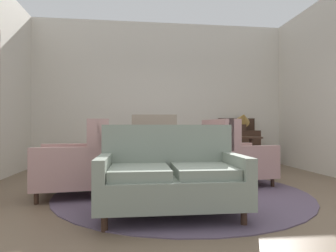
{
  "coord_description": "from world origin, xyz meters",
  "views": [
    {
      "loc": [
        -0.68,
        -3.66,
        0.9
      ],
      "look_at": [
        -0.11,
        0.91,
        0.93
      ],
      "focal_mm": 30.68,
      "sensor_mm": 36.0,
      "label": 1
    }
  ],
  "objects_px": {
    "settee": "(171,177)",
    "armchair_near_sideboard": "(155,152)",
    "armchair_foreground_right": "(234,158)",
    "porcelain_vase": "(170,146)",
    "side_table": "(251,153)",
    "gramophone": "(242,120)",
    "armchair_far_left": "(79,163)",
    "sideboard": "(239,145)",
    "coffee_table": "(167,164)"
  },
  "relations": [
    {
      "from": "settee",
      "to": "coffee_table",
      "type": "bearing_deg",
      "value": 85.61
    },
    {
      "from": "settee",
      "to": "armchair_near_sideboard",
      "type": "relative_size",
      "value": 1.31
    },
    {
      "from": "coffee_table",
      "to": "armchair_near_sideboard",
      "type": "height_order",
      "value": "armchair_near_sideboard"
    },
    {
      "from": "coffee_table",
      "to": "gramophone",
      "type": "bearing_deg",
      "value": 49.21
    },
    {
      "from": "coffee_table",
      "to": "armchair_far_left",
      "type": "relative_size",
      "value": 0.77
    },
    {
      "from": "settee",
      "to": "armchair_far_left",
      "type": "xyz_separation_m",
      "value": [
        -1.1,
        1.0,
        0.03
      ]
    },
    {
      "from": "coffee_table",
      "to": "sideboard",
      "type": "height_order",
      "value": "sideboard"
    },
    {
      "from": "armchair_far_left",
      "to": "coffee_table",
      "type": "bearing_deg",
      "value": 87.41
    },
    {
      "from": "settee",
      "to": "porcelain_vase",
      "type": "bearing_deg",
      "value": 83.62
    },
    {
      "from": "coffee_table",
      "to": "armchair_foreground_right",
      "type": "relative_size",
      "value": 0.76
    },
    {
      "from": "porcelain_vase",
      "to": "settee",
      "type": "bearing_deg",
      "value": -97.01
    },
    {
      "from": "armchair_near_sideboard",
      "to": "gramophone",
      "type": "distance_m",
      "value": 2.56
    },
    {
      "from": "settee",
      "to": "armchair_foreground_right",
      "type": "bearing_deg",
      "value": 50.81
    },
    {
      "from": "armchair_foreground_right",
      "to": "gramophone",
      "type": "height_order",
      "value": "gramophone"
    },
    {
      "from": "armchair_near_sideboard",
      "to": "sideboard",
      "type": "bearing_deg",
      "value": -139.5
    },
    {
      "from": "armchair_foreground_right",
      "to": "side_table",
      "type": "bearing_deg",
      "value": -47.22
    },
    {
      "from": "porcelain_vase",
      "to": "side_table",
      "type": "distance_m",
      "value": 2.01
    },
    {
      "from": "armchair_foreground_right",
      "to": "gramophone",
      "type": "distance_m",
      "value": 2.33
    },
    {
      "from": "settee",
      "to": "armchair_foreground_right",
      "type": "distance_m",
      "value": 1.87
    },
    {
      "from": "armchair_near_sideboard",
      "to": "side_table",
      "type": "xyz_separation_m",
      "value": [
        1.81,
        0.04,
        -0.03
      ]
    },
    {
      "from": "armchair_near_sideboard",
      "to": "settee",
      "type": "bearing_deg",
      "value": 96.94
    },
    {
      "from": "sideboard",
      "to": "settee",
      "type": "bearing_deg",
      "value": -120.59
    },
    {
      "from": "armchair_foreground_right",
      "to": "porcelain_vase",
      "type": "bearing_deg",
      "value": 97.81
    },
    {
      "from": "coffee_table",
      "to": "settee",
      "type": "height_order",
      "value": "settee"
    },
    {
      "from": "settee",
      "to": "gramophone",
      "type": "height_order",
      "value": "gramophone"
    },
    {
      "from": "side_table",
      "to": "armchair_foreground_right",
      "type": "bearing_deg",
      "value": -128.51
    },
    {
      "from": "sideboard",
      "to": "gramophone",
      "type": "height_order",
      "value": "gramophone"
    },
    {
      "from": "armchair_foreground_right",
      "to": "armchair_near_sideboard",
      "type": "relative_size",
      "value": 0.92
    },
    {
      "from": "coffee_table",
      "to": "porcelain_vase",
      "type": "relative_size",
      "value": 2.15
    },
    {
      "from": "sideboard",
      "to": "armchair_near_sideboard",
      "type": "bearing_deg",
      "value": -146.7
    },
    {
      "from": "coffee_table",
      "to": "armchair_far_left",
      "type": "distance_m",
      "value": 1.2
    },
    {
      "from": "porcelain_vase",
      "to": "settee",
      "type": "relative_size",
      "value": 0.25
    },
    {
      "from": "armchair_near_sideboard",
      "to": "gramophone",
      "type": "relative_size",
      "value": 2.23
    },
    {
      "from": "settee",
      "to": "side_table",
      "type": "distance_m",
      "value": 2.86
    },
    {
      "from": "settee",
      "to": "armchair_near_sideboard",
      "type": "xyz_separation_m",
      "value": [
        0.01,
        2.18,
        0.07
      ]
    },
    {
      "from": "armchair_near_sideboard",
      "to": "armchair_foreground_right",
      "type": "bearing_deg",
      "value": 155.11
    },
    {
      "from": "porcelain_vase",
      "to": "gramophone",
      "type": "xyz_separation_m",
      "value": [
        2.01,
        2.34,
        0.43
      ]
    },
    {
      "from": "side_table",
      "to": "sideboard",
      "type": "relative_size",
      "value": 0.65
    },
    {
      "from": "coffee_table",
      "to": "gramophone",
      "type": "xyz_separation_m",
      "value": [
        2.05,
        2.37,
        0.69
      ]
    },
    {
      "from": "coffee_table",
      "to": "gramophone",
      "type": "distance_m",
      "value": 3.21
    },
    {
      "from": "porcelain_vase",
      "to": "armchair_foreground_right",
      "type": "relative_size",
      "value": 0.35
    },
    {
      "from": "porcelain_vase",
      "to": "gramophone",
      "type": "height_order",
      "value": "gramophone"
    },
    {
      "from": "armchair_near_sideboard",
      "to": "side_table",
      "type": "height_order",
      "value": "armchair_near_sideboard"
    },
    {
      "from": "coffee_table",
      "to": "side_table",
      "type": "relative_size",
      "value": 1.08
    },
    {
      "from": "porcelain_vase",
      "to": "armchair_foreground_right",
      "type": "xyz_separation_m",
      "value": [
        1.06,
        0.31,
        -0.21
      ]
    },
    {
      "from": "coffee_table",
      "to": "armchair_far_left",
      "type": "bearing_deg",
      "value": -176.17
    },
    {
      "from": "armchair_far_left",
      "to": "porcelain_vase",
      "type": "bearing_deg",
      "value": 89.02
    },
    {
      "from": "armchair_near_sideboard",
      "to": "armchair_far_left",
      "type": "distance_m",
      "value": 1.61
    },
    {
      "from": "gramophone",
      "to": "sideboard",
      "type": "bearing_deg",
      "value": 117.78
    },
    {
      "from": "coffee_table",
      "to": "armchair_far_left",
      "type": "xyz_separation_m",
      "value": [
        -1.19,
        -0.08,
        0.04
      ]
    }
  ]
}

